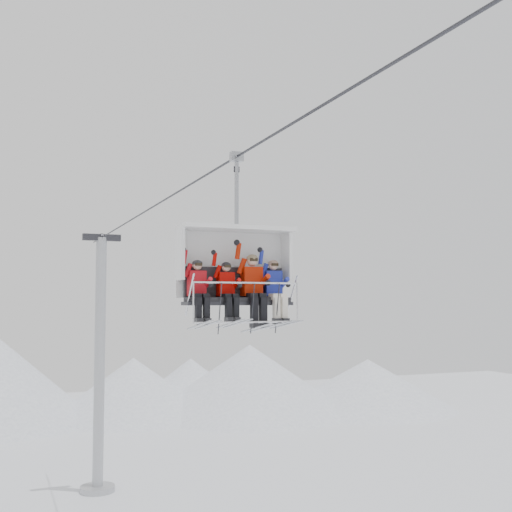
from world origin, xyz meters
name	(u,v)px	position (x,y,z in m)	size (l,w,h in m)	color
ridgeline	(41,389)	(-1.58, 42.05, 2.84)	(72.00, 21.00, 7.00)	white
lift_tower_right	(99,380)	(0.00, 22.00, 5.78)	(2.00, 1.80, 13.48)	#A5A7AC
haul_cable	(256,145)	(0.00, 0.00, 13.30)	(0.06, 0.06, 50.00)	#2D2D32
chairlift_carrier	(234,266)	(0.00, 1.35, 10.74)	(2.70, 1.17, 3.98)	black
skier_far_left	(198,289)	(-0.97, 1.02, 10.19)	(0.39, 1.69, 1.55)	red
skier_center_left	(227,290)	(-0.29, 1.02, 10.17)	(0.37, 1.69, 1.50)	#B60601
skier_center_right	(253,286)	(0.35, 1.04, 10.26)	(0.46, 1.69, 1.79)	#B61C04
skier_far_right	(275,289)	(0.89, 1.03, 10.21)	(0.40, 1.69, 1.61)	#1F2CA1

